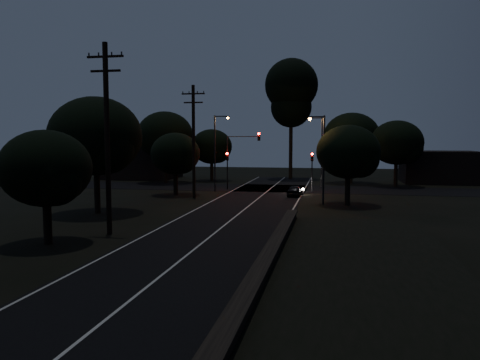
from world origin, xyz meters
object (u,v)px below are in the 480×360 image
at_px(utility_pole_far, 194,140).
at_px(signal_mast, 242,150).
at_px(utility_pole_mid, 107,136).
at_px(signal_right, 312,165).
at_px(streetlight_a, 217,148).
at_px(streetlight_b, 320,147).
at_px(car, 295,191).
at_px(signal_left, 227,164).
at_px(streetlight_c, 322,153).
at_px(tall_pine, 291,92).

bearing_deg(utility_pole_far, signal_mast, 68.89).
distance_m(utility_pole_mid, signal_right, 27.30).
distance_m(utility_pole_far, streetlight_a, 6.10).
height_order(utility_pole_far, streetlight_b, utility_pole_far).
xyz_separation_m(utility_pole_mid, car, (9.20, 20.24, -5.20)).
xyz_separation_m(signal_left, streetlight_c, (10.43, -9.99, 1.51)).
relative_size(streetlight_b, streetlight_c, 1.07).
relative_size(utility_pole_far, tall_pine, 0.64).
relative_size(signal_mast, streetlight_b, 0.78).
distance_m(utility_pole_mid, signal_left, 25.19).
bearing_deg(utility_pole_mid, car, 65.56).
relative_size(utility_pole_far, signal_left, 2.56).
relative_size(utility_pole_mid, utility_pole_far, 1.05).
bearing_deg(streetlight_c, utility_pole_far, 170.40).
distance_m(streetlight_a, car, 9.84).
bearing_deg(tall_pine, signal_left, -110.46).
bearing_deg(streetlight_a, car, -17.97).
xyz_separation_m(signal_mast, car, (6.11, -4.75, -3.80)).
bearing_deg(streetlight_a, signal_mast, 39.77).
bearing_deg(utility_pole_mid, streetlight_b, 68.70).
bearing_deg(streetlight_b, streetlight_c, -87.86).
bearing_deg(streetlight_c, signal_right, 97.02).
xyz_separation_m(utility_pole_mid, streetlight_c, (11.83, 15.00, -1.39)).
relative_size(utility_pole_mid, tall_pine, 0.67).
bearing_deg(utility_pole_mid, tall_pine, 80.07).
distance_m(utility_pole_far, car, 10.94).
distance_m(signal_left, streetlight_a, 2.77).
bearing_deg(utility_pole_far, signal_left, 80.06).
height_order(signal_mast, car, signal_mast).
bearing_deg(utility_pole_mid, utility_pole_far, 90.00).
distance_m(utility_pole_mid, streetlight_b, 31.15).
relative_size(signal_left, streetlight_b, 0.51).
xyz_separation_m(utility_pole_mid, streetlight_b, (11.31, 29.00, -1.10)).
relative_size(signal_right, signal_mast, 0.66).
height_order(streetlight_a, streetlight_b, same).
relative_size(tall_pine, signal_left, 4.03).
relative_size(signal_right, streetlight_a, 0.51).
bearing_deg(signal_left, streetlight_a, -109.59).
bearing_deg(streetlight_b, signal_left, -157.95).
bearing_deg(streetlight_a, streetlight_b, 29.48).
bearing_deg(utility_pole_far, streetlight_a, 83.41).
bearing_deg(signal_mast, streetlight_b, 25.99).
distance_m(signal_mast, streetlight_c, 13.28).
xyz_separation_m(signal_mast, streetlight_c, (8.74, -9.99, 0.01)).
distance_m(signal_mast, streetlight_a, 3.13).
distance_m(tall_pine, signal_right, 17.91).
relative_size(utility_pole_mid, streetlight_b, 1.38).
relative_size(streetlight_c, car, 2.36).
height_order(signal_right, car, signal_right).
relative_size(utility_pole_far, signal_mast, 1.68).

